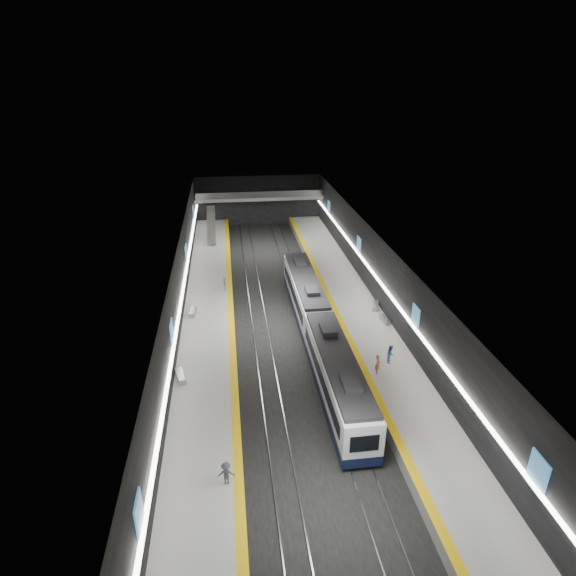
{
  "coord_description": "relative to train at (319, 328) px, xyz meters",
  "views": [
    {
      "loc": [
        -5.14,
        -41.61,
        23.36
      ],
      "look_at": [
        0.86,
        4.41,
        2.2
      ],
      "focal_mm": 30.0,
      "sensor_mm": 36.0,
      "label": 1
    }
  ],
  "objects": [
    {
      "name": "passenger_left_b",
      "position": [
        -8.5,
        -15.75,
        -0.43
      ],
      "size": [
        1.03,
        0.65,
        1.53
      ],
      "primitive_type": "imported",
      "rotation": [
        0.0,
        0.0,
        3.06
      ],
      "color": "#414048",
      "rests_on": "platform_left"
    },
    {
      "name": "bench_right_near",
      "position": [
        7.0,
        2.42,
        -0.98
      ],
      "size": [
        0.64,
        1.81,
        0.43
      ],
      "primitive_type": "cube",
      "rotation": [
        0.0,
        0.0,
        0.08
      ],
      "color": "#99999E",
      "rests_on": "platform_right"
    },
    {
      "name": "train",
      "position": [
        0.0,
        0.0,
        0.0
      ],
      "size": [
        2.69,
        30.04,
        3.6
      ],
      "color": "black",
      "rests_on": "ground"
    },
    {
      "name": "tactile_strip_right",
      "position": [
        2.8,
        4.46,
        -1.18
      ],
      "size": [
        0.6,
        70.0,
        0.02
      ],
      "primitive_type": "cube",
      "color": "yellow",
      "rests_on": "platform_right"
    },
    {
      "name": "passenger_right_b",
      "position": [
        5.25,
        -4.43,
        -0.41
      ],
      "size": [
        0.86,
        0.94,
        1.57
      ],
      "primitive_type": "imported",
      "rotation": [
        0.0,
        0.0,
        1.14
      ],
      "color": "#4D74A8",
      "rests_on": "platform_right"
    },
    {
      "name": "cove_light_right",
      "position": [
        7.3,
        4.46,
        1.6
      ],
      "size": [
        0.25,
        68.6,
        0.12
      ],
      "primitive_type": "cube",
      "color": "white",
      "rests_on": "wall_right"
    },
    {
      "name": "tile_surface_right",
      "position": [
        5.0,
        4.46,
        -1.19
      ],
      "size": [
        5.0,
        70.0,
        0.02
      ],
      "primitive_type": "cube",
      "color": "#B6B6B1",
      "rests_on": "platform_right"
    },
    {
      "name": "bench_right_far",
      "position": [
        7.0,
        5.46,
        -0.97
      ],
      "size": [
        1.2,
        1.94,
        0.46
      ],
      "primitive_type": "cube",
      "rotation": [
        0.0,
        0.0,
        -0.39
      ],
      "color": "#99999E",
      "rests_on": "platform_right"
    },
    {
      "name": "ad_posters",
      "position": [
        -2.5,
        5.46,
        2.3
      ],
      "size": [
        19.94,
        53.5,
        2.2
      ],
      "color": "teal",
      "rests_on": "wall_left"
    },
    {
      "name": "platform_left",
      "position": [
        -10.0,
        4.46,
        -1.7
      ],
      "size": [
        5.0,
        70.0,
        1.0
      ],
      "primitive_type": "cube",
      "color": "slate",
      "rests_on": "ground"
    },
    {
      "name": "passenger_left_a",
      "position": [
        -8.31,
        11.81,
        -0.44
      ],
      "size": [
        0.5,
        0.94,
        1.52
      ],
      "primitive_type": "imported",
      "rotation": [
        0.0,
        0.0,
        -1.42
      ],
      "color": "#BBB7AB",
      "rests_on": "platform_left"
    },
    {
      "name": "wall_left",
      "position": [
        -12.5,
        4.46,
        1.8
      ],
      "size": [
        0.04,
        70.0,
        8.0
      ],
      "primitive_type": "cube",
      "color": "black",
      "rests_on": "ground"
    },
    {
      "name": "wall_right",
      "position": [
        7.5,
        4.46,
        1.8
      ],
      "size": [
        0.04,
        70.0,
        8.0
      ],
      "primitive_type": "cube",
      "color": "black",
      "rests_on": "ground"
    },
    {
      "name": "passenger_right_a",
      "position": [
        3.69,
        -5.88,
        -0.35
      ],
      "size": [
        0.62,
        0.73,
        1.69
      ],
      "primitive_type": "imported",
      "rotation": [
        0.0,
        0.0,
        1.15
      ],
      "color": "#D4604F",
      "rests_on": "platform_right"
    },
    {
      "name": "ground",
      "position": [
        -2.5,
        4.46,
        -2.2
      ],
      "size": [
        70.0,
        70.0,
        0.0
      ],
      "primitive_type": "plane",
      "color": "black",
      "rests_on": "ground"
    },
    {
      "name": "bench_left_far",
      "position": [
        -11.59,
        6.5,
        -0.97
      ],
      "size": [
        0.7,
        1.91,
        0.46
      ],
      "primitive_type": "cube",
      "rotation": [
        0.0,
        0.0,
        -0.1
      ],
      "color": "#99999E",
      "rests_on": "platform_left"
    },
    {
      "name": "tactile_strip_left",
      "position": [
        -7.8,
        4.46,
        -1.18
      ],
      "size": [
        0.6,
        70.0,
        0.02
      ],
      "primitive_type": "cube",
      "color": "yellow",
      "rests_on": "platform_left"
    },
    {
      "name": "bench_left_near",
      "position": [
        -12.0,
        -4.62,
        -0.96
      ],
      "size": [
        1.02,
        2.04,
        0.48
      ],
      "primitive_type": "cube",
      "rotation": [
        0.0,
        0.0,
        0.25
      ],
      "color": "#99999E",
      "rests_on": "platform_left"
    },
    {
      "name": "rails",
      "position": [
        -2.5,
        4.46,
        -2.14
      ],
      "size": [
        6.52,
        70.0,
        0.12
      ],
      "color": "gray",
      "rests_on": "ground"
    },
    {
      "name": "escalator",
      "position": [
        -10.0,
        30.46,
        0.7
      ],
      "size": [
        1.2,
        7.5,
        3.92
      ],
      "primitive_type": "cube",
      "rotation": [
        0.44,
        0.0,
        0.0
      ],
      "color": "#99999E",
      "rests_on": "platform_left"
    },
    {
      "name": "ceiling",
      "position": [
        -2.5,
        4.46,
        5.8
      ],
      "size": [
        20.0,
        70.0,
        0.04
      ],
      "primitive_type": "cube",
      "rotation": [
        3.14,
        0.0,
        0.0
      ],
      "color": "beige",
      "rests_on": "wall_left"
    },
    {
      "name": "mezzanine_bridge",
      "position": [
        -2.5,
        37.38,
        2.84
      ],
      "size": [
        20.0,
        3.0,
        1.5
      ],
      "color": "gray",
      "rests_on": "wall_left"
    },
    {
      "name": "wall_back",
      "position": [
        -2.5,
        39.46,
        1.8
      ],
      "size": [
        20.0,
        0.04,
        8.0
      ],
      "primitive_type": "cube",
      "color": "black",
      "rests_on": "ground"
    },
    {
      "name": "tile_surface_left",
      "position": [
        -10.0,
        4.46,
        -1.19
      ],
      "size": [
        5.0,
        70.0,
        0.02
      ],
      "primitive_type": "cube",
      "color": "#B6B6B1",
      "rests_on": "platform_left"
    },
    {
      "name": "platform_right",
      "position": [
        5.0,
        4.46,
        -1.7
      ],
      "size": [
        5.0,
        70.0,
        1.0
      ],
      "primitive_type": "cube",
      "color": "slate",
      "rests_on": "ground"
    },
    {
      "name": "cove_light_left",
      "position": [
        -12.3,
        4.46,
        1.6
      ],
      "size": [
        0.25,
        68.6,
        0.12
      ],
      "primitive_type": "cube",
      "color": "white",
      "rests_on": "wall_left"
    }
  ]
}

